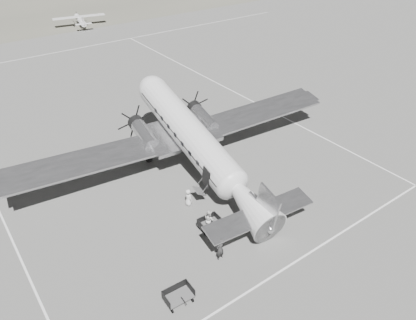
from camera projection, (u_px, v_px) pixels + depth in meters
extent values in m
plane|color=slate|center=(209.00, 159.00, 38.59)|extent=(260.00, 260.00, 0.00)
cube|color=silver|center=(323.00, 244.00, 29.09)|extent=(60.00, 0.15, 0.01)
cube|color=silver|center=(297.00, 124.00, 44.51)|extent=(0.15, 80.00, 0.01)
cube|color=silver|center=(64.00, 51.00, 65.73)|extent=(90.00, 0.15, 0.01)
imported|color=#2B2B2B|center=(220.00, 249.00, 27.47)|extent=(0.72, 0.54, 1.79)
imported|color=silver|center=(209.00, 220.00, 30.05)|extent=(0.66, 0.84, 1.69)
imported|color=silver|center=(188.00, 197.00, 32.42)|extent=(0.57, 0.79, 1.49)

